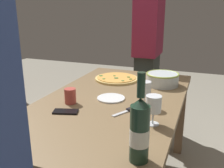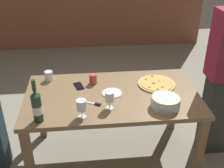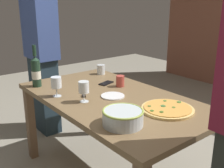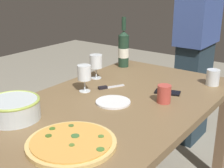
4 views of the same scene
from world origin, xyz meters
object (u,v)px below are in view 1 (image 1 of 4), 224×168
object	(u,v)px
cup_amber	(7,121)
cell_phone	(66,112)
side_plate	(111,98)
wine_glass_near_pizza	(145,90)
cup_ceramic	(70,96)
wine_bottle	(140,130)
person_host	(148,52)
serving_bowl	(162,79)
pizza	(116,78)
wine_glass_by_bottle	(153,105)
dining_table	(112,112)
pizza_knife	(127,111)

from	to	relation	value
cup_amber	cell_phone	bearing A→B (deg)	-27.96
cup_amber	side_plate	size ratio (longest dim) A/B	0.52
wine_glass_near_pizza	cup_ceramic	size ratio (longest dim) A/B	1.63
wine_bottle	wine_glass_near_pizza	xyz separation A→B (m)	(0.58, 0.12, -0.03)
cup_amber	person_host	world-z (taller)	person_host
serving_bowl	cup_ceramic	xyz separation A→B (m)	(-0.60, 0.48, -0.00)
serving_bowl	cup_amber	size ratio (longest dim) A/B	2.60
pizza	wine_glass_near_pizza	bearing A→B (deg)	-143.90
wine_glass_by_bottle	person_host	size ratio (longest dim) A/B	0.09
pizza	cup_amber	size ratio (longest dim) A/B	3.72
wine_glass_near_pizza	cell_phone	distance (m)	0.49
cell_phone	serving_bowl	bearing A→B (deg)	132.52
dining_table	pizza_knife	world-z (taller)	pizza_knife
pizza	side_plate	world-z (taller)	pizza
wine_glass_by_bottle	pizza_knife	distance (m)	0.23
pizza	wine_glass_by_bottle	size ratio (longest dim) A/B	2.29
wine_bottle	wine_glass_near_pizza	world-z (taller)	wine_bottle
wine_bottle	side_plate	size ratio (longest dim) A/B	1.96
dining_table	wine_glass_by_bottle	distance (m)	0.48
serving_bowl	wine_glass_by_bottle	size ratio (longest dim) A/B	1.60
pizza	cell_phone	distance (m)	0.76
wine_bottle	cup_amber	distance (m)	0.69
cell_phone	pizza	bearing A→B (deg)	159.65
pizza	cell_phone	world-z (taller)	pizza
wine_bottle	cup_ceramic	xyz separation A→B (m)	(0.46, 0.57, -0.09)
wine_glass_near_pizza	cup_ceramic	distance (m)	0.47
side_plate	person_host	size ratio (longest dim) A/B	0.11
wine_bottle	side_plate	xyz separation A→B (m)	(0.62, 0.36, -0.13)
wine_glass_near_pizza	side_plate	size ratio (longest dim) A/B	0.85
cell_phone	pizza_knife	xyz separation A→B (m)	(0.14, -0.33, 0.00)
wine_glass_by_bottle	cup_ceramic	size ratio (longest dim) A/B	1.63
pizza_knife	wine_glass_near_pizza	bearing A→B (deg)	-30.75
serving_bowl	cell_phone	bearing A→B (deg)	149.64
pizza	cup_amber	world-z (taller)	cup_amber
pizza	wine_glass_near_pizza	distance (m)	0.62
dining_table	cell_phone	xyz separation A→B (m)	(-0.30, 0.17, 0.10)
dining_table	person_host	world-z (taller)	person_host
dining_table	wine_glass_by_bottle	world-z (taller)	wine_glass_by_bottle
wine_glass_near_pizza	cup_amber	xyz separation A→B (m)	(-0.56, 0.56, -0.06)
cup_ceramic	wine_glass_near_pizza	bearing A→B (deg)	-75.11
side_plate	cell_phone	size ratio (longest dim) A/B	1.29
cup_amber	cell_phone	xyz separation A→B (m)	(0.30, -0.16, -0.04)
pizza	cell_phone	bearing A→B (deg)	176.76
wine_bottle	wine_glass_by_bottle	distance (m)	0.34
serving_bowl	cell_phone	distance (m)	0.86
cup_amber	cup_ceramic	distance (m)	0.45
wine_glass_by_bottle	serving_bowl	bearing A→B (deg)	6.14
cup_amber	pizza	bearing A→B (deg)	-10.76
wine_glass_by_bottle	cell_phone	distance (m)	0.52
wine_glass_by_bottle	cup_ceramic	bearing A→B (deg)	78.46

